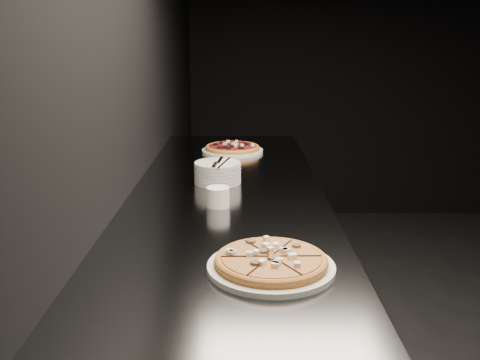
{
  "coord_description": "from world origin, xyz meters",
  "views": [
    {
      "loc": [
        -2.07,
        -1.96,
        1.5
      ],
      "look_at": [
        -2.08,
        -0.16,
        1.02
      ],
      "focal_mm": 40.0,
      "sensor_mm": 36.0,
      "label": 1
    }
  ],
  "objects_px": {
    "pizza_mushroom": "(271,263)",
    "pizza_tomato": "(233,149)",
    "ramekin": "(218,196)",
    "counter": "(228,302)",
    "cutlery": "(219,163)",
    "plate_stack": "(218,172)"
  },
  "relations": [
    {
      "from": "pizza_mushroom",
      "to": "pizza_tomato",
      "type": "relative_size",
      "value": 1.04
    },
    {
      "from": "pizza_tomato",
      "to": "ramekin",
      "type": "relative_size",
      "value": 3.93
    },
    {
      "from": "counter",
      "to": "pizza_mushroom",
      "type": "height_order",
      "value": "pizza_mushroom"
    },
    {
      "from": "pizza_mushroom",
      "to": "pizza_tomato",
      "type": "bearing_deg",
      "value": 94.89
    },
    {
      "from": "pizza_tomato",
      "to": "cutlery",
      "type": "bearing_deg",
      "value": -94.12
    },
    {
      "from": "plate_stack",
      "to": "cutlery",
      "type": "xyz_separation_m",
      "value": [
        0.01,
        -0.01,
        0.04
      ]
    },
    {
      "from": "pizza_mushroom",
      "to": "ramekin",
      "type": "distance_m",
      "value": 0.55
    },
    {
      "from": "pizza_tomato",
      "to": "ramekin",
      "type": "distance_m",
      "value": 0.91
    },
    {
      "from": "pizza_tomato",
      "to": "counter",
      "type": "bearing_deg",
      "value": -90.63
    },
    {
      "from": "pizza_mushroom",
      "to": "plate_stack",
      "type": "height_order",
      "value": "plate_stack"
    },
    {
      "from": "counter",
      "to": "pizza_mushroom",
      "type": "relative_size",
      "value": 7.43
    },
    {
      "from": "counter",
      "to": "cutlery",
      "type": "distance_m",
      "value": 0.57
    },
    {
      "from": "plate_stack",
      "to": "cutlery",
      "type": "bearing_deg",
      "value": -62.38
    },
    {
      "from": "cutlery",
      "to": "ramekin",
      "type": "height_order",
      "value": "cutlery"
    },
    {
      "from": "counter",
      "to": "ramekin",
      "type": "height_order",
      "value": "ramekin"
    },
    {
      "from": "counter",
      "to": "ramekin",
      "type": "xyz_separation_m",
      "value": [
        -0.03,
        -0.16,
        0.5
      ]
    },
    {
      "from": "plate_stack",
      "to": "ramekin",
      "type": "height_order",
      "value": "plate_stack"
    },
    {
      "from": "counter",
      "to": "pizza_mushroom",
      "type": "bearing_deg",
      "value": -79.26
    },
    {
      "from": "plate_stack",
      "to": "ramekin",
      "type": "distance_m",
      "value": 0.32
    },
    {
      "from": "plate_stack",
      "to": "ramekin",
      "type": "relative_size",
      "value": 2.35
    },
    {
      "from": "counter",
      "to": "plate_stack",
      "type": "bearing_deg",
      "value": 105.04
    },
    {
      "from": "pizza_tomato",
      "to": "plate_stack",
      "type": "distance_m",
      "value": 0.59
    }
  ]
}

